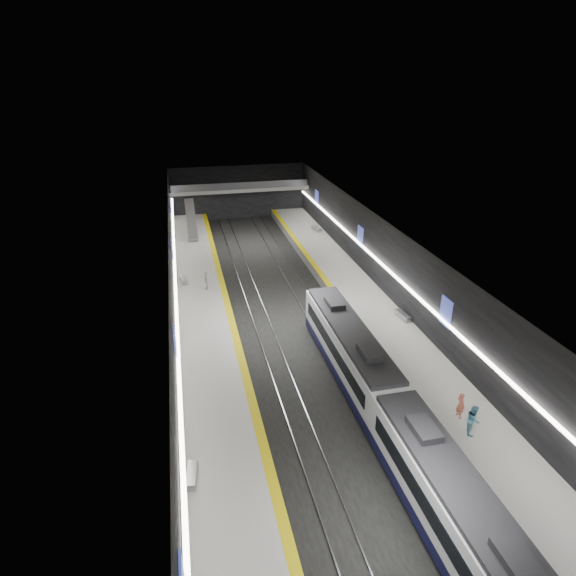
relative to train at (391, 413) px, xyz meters
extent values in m
plane|color=black|center=(-2.50, 15.24, -2.20)|extent=(70.00, 70.00, 0.00)
cube|color=beige|center=(-2.50, 15.24, 5.80)|extent=(20.00, 70.00, 0.04)
cube|color=black|center=(-12.50, 15.24, 1.80)|extent=(0.04, 70.00, 8.00)
cube|color=black|center=(7.50, 15.24, 1.80)|extent=(0.04, 70.00, 8.00)
cube|color=black|center=(-2.50, 50.24, 1.80)|extent=(20.00, 0.04, 8.00)
cube|color=slate|center=(-10.00, 15.24, -1.70)|extent=(5.00, 70.00, 1.00)
cube|color=#ACABA7|center=(-10.00, 15.24, -1.19)|extent=(5.00, 70.00, 0.02)
cube|color=#DBC30B|center=(-7.80, 15.24, -1.18)|extent=(0.60, 70.00, 0.02)
cube|color=slate|center=(5.00, 15.24, -1.70)|extent=(5.00, 70.00, 1.00)
cube|color=#ACABA7|center=(5.00, 15.24, -1.19)|extent=(5.00, 70.00, 0.02)
cube|color=#DBC30B|center=(2.80, 15.24, -1.18)|extent=(0.60, 70.00, 0.02)
cube|color=gray|center=(-5.72, 15.24, -2.14)|extent=(0.08, 70.00, 0.12)
cube|color=gray|center=(-4.28, 15.24, -2.14)|extent=(0.08, 70.00, 0.12)
cube|color=gray|center=(-0.72, 15.24, -2.14)|extent=(0.08, 70.00, 0.12)
cube|color=gray|center=(0.72, 15.24, -2.14)|extent=(0.08, 70.00, 0.12)
cube|color=black|center=(0.00, -7.50, -1.45)|extent=(2.65, 15.00, 0.80)
cube|color=white|center=(0.00, -7.50, 0.20)|extent=(2.65, 15.00, 2.50)
cube|color=black|center=(0.00, -7.50, 1.60)|extent=(2.44, 14.25, 0.30)
cube|color=black|center=(0.00, -7.50, 0.25)|extent=(2.69, 13.20, 1.00)
cube|color=black|center=(0.00, 7.50, -1.45)|extent=(2.65, 15.00, 0.80)
cube|color=white|center=(0.00, 7.50, 0.20)|extent=(2.65, 15.00, 2.50)
cube|color=black|center=(0.00, 7.50, 1.60)|extent=(2.44, 14.25, 0.30)
cube|color=black|center=(0.00, 7.50, 0.25)|extent=(2.69, 13.20, 1.00)
cube|color=black|center=(0.00, -0.02, 0.15)|extent=(1.85, 0.05, 1.20)
cube|color=#3B47B1|center=(-12.42, 7.24, 2.30)|extent=(0.10, 1.50, 2.20)
cube|color=#3B47B1|center=(-12.42, 25.24, 2.30)|extent=(0.10, 1.50, 2.20)
cube|color=#3B47B1|center=(-12.42, 42.24, 2.30)|extent=(0.10, 1.50, 2.20)
cube|color=#3B47B1|center=(7.42, 7.24, 2.30)|extent=(0.10, 1.50, 2.20)
cube|color=#3B47B1|center=(7.42, 25.24, 2.30)|extent=(0.10, 1.50, 2.20)
cube|color=#3B47B1|center=(7.42, 42.24, 2.30)|extent=(0.10, 1.50, 2.20)
cube|color=white|center=(-12.30, 15.24, 1.60)|extent=(0.25, 68.60, 0.12)
cube|color=white|center=(7.30, 15.24, 1.60)|extent=(0.25, 68.60, 0.12)
cube|color=gray|center=(-2.50, 48.24, 2.80)|extent=(20.00, 3.00, 0.50)
cube|color=#47474C|center=(-2.50, 46.79, 3.55)|extent=(19.60, 0.08, 1.00)
cube|color=#99999E|center=(-10.00, 41.24, 0.70)|extent=(1.20, 7.50, 3.92)
cube|color=#99999E|center=(-12.00, -1.32, -0.97)|extent=(0.73, 1.90, 0.45)
cube|color=#99999E|center=(-11.62, 25.36, -0.96)|extent=(0.83, 2.00, 0.47)
cube|color=#99999E|center=(7.00, 12.98, -0.96)|extent=(0.80, 2.01, 0.48)
cube|color=#99999E|center=(6.44, 38.68, -0.96)|extent=(0.95, 2.00, 0.47)
imported|color=#CF634D|center=(4.73, 0.01, -0.30)|extent=(0.47, 0.68, 1.79)
imported|color=#5092AD|center=(4.67, -1.47, -0.21)|extent=(1.09, 1.19, 1.97)
imported|color=silver|center=(-9.40, 23.07, -0.28)|extent=(0.55, 1.12, 1.84)
camera|label=1|loc=(-11.26, -21.22, 19.01)|focal=30.00mm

